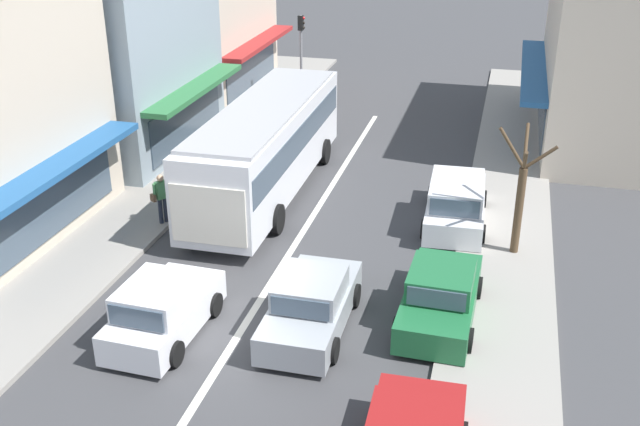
{
  "coord_description": "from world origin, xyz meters",
  "views": [
    {
      "loc": [
        5.78,
        -14.88,
        10.43
      ],
      "look_at": [
        0.81,
        4.48,
        1.2
      ],
      "focal_mm": 42.0,
      "sensor_mm": 36.0,
      "label": 1
    }
  ],
  "objects": [
    {
      "name": "sedan_adjacent_lane_lead",
      "position": [
        1.65,
        0.32,
        0.66
      ],
      "size": [
        1.92,
        4.21,
        1.47
      ],
      "color": "#9EA3A8",
      "rests_on": "ground"
    },
    {
      "name": "shopfront_far_end",
      "position": [
        -10.18,
        19.84,
        4.31
      ],
      "size": [
        8.17,
        8.7,
        8.62
      ],
      "color": "beige",
      "rests_on": "ground"
    },
    {
      "name": "parked_sedan_kerb_second",
      "position": [
        4.69,
        1.52,
        0.66
      ],
      "size": [
        1.98,
        4.24,
        1.47
      ],
      "color": "#1E6638",
      "rests_on": "ground"
    },
    {
      "name": "pedestrian_with_handbag_near",
      "position": [
        -4.42,
        4.78,
        1.07
      ],
      "size": [
        0.48,
        0.62,
        1.63
      ],
      "color": "#232838",
      "rests_on": "sidewalk_left"
    },
    {
      "name": "hatchback_queue_gap_filler",
      "position": [
        -1.74,
        -0.89,
        0.71
      ],
      "size": [
        1.93,
        3.76,
        1.54
      ],
      "color": "silver",
      "rests_on": "ground"
    },
    {
      "name": "sidewalk_left",
      "position": [
        -6.8,
        6.0,
        0.07
      ],
      "size": [
        5.2,
        44.0,
        0.14
      ],
      "primitive_type": "cube",
      "color": "gray",
      "rests_on": "ground"
    },
    {
      "name": "ground_plane",
      "position": [
        0.0,
        0.0,
        0.0
      ],
      "size": [
        140.0,
        140.0,
        0.0
      ],
      "primitive_type": "plane",
      "color": "#3F3F42"
    },
    {
      "name": "shopfront_mid_block",
      "position": [
        -10.18,
        11.26,
        3.73
      ],
      "size": [
        8.75,
        8.09,
        7.47
      ],
      "color": "#84939E",
      "rests_on": "ground"
    },
    {
      "name": "kerb_right",
      "position": [
        6.2,
        6.0,
        0.06
      ],
      "size": [
        2.8,
        44.0,
        0.12
      ],
      "primitive_type": "cube",
      "color": "gray",
      "rests_on": "ground"
    },
    {
      "name": "traffic_light_downstreet",
      "position": [
        -3.9,
        19.26,
        2.85
      ],
      "size": [
        0.33,
        0.24,
        4.2
      ],
      "color": "gray",
      "rests_on": "ground"
    },
    {
      "name": "lane_centre_line",
      "position": [
        0.0,
        4.0,
        0.0
      ],
      "size": [
        0.2,
        28.0,
        0.01
      ],
      "primitive_type": "cube",
      "color": "silver",
      "rests_on": "ground"
    },
    {
      "name": "city_bus",
      "position": [
        -2.03,
        8.17,
        1.88
      ],
      "size": [
        2.81,
        10.88,
        3.23
      ],
      "color": "silver",
      "rests_on": "ground"
    },
    {
      "name": "street_tree_right",
      "position": [
        6.46,
        5.57,
        1.81
      ],
      "size": [
        1.66,
        1.73,
        3.92
      ],
      "color": "brown",
      "rests_on": "ground"
    },
    {
      "name": "parked_wagon_kerb_third",
      "position": [
        4.57,
        7.27,
        0.75
      ],
      "size": [
        2.07,
        4.57,
        1.58
      ],
      "color": "silver",
      "rests_on": "ground"
    }
  ]
}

